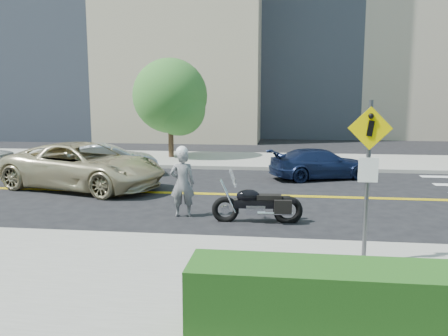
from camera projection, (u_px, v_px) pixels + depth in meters
name	position (u px, v px, depth m)	size (l,w,h in m)	color
ground_plane	(201.00, 194.00, 15.57)	(120.00, 120.00, 0.00)	black
sidewalk_near	(126.00, 280.00, 8.21)	(60.00, 5.00, 0.15)	#9E9B91
sidewalk_far	(228.00, 160.00, 22.90)	(60.00, 5.00, 0.15)	#9E9B91
building_mid	(352.00, 9.00, 38.49)	(18.00, 14.00, 20.00)	#A39984
pedestrian_sign	(368.00, 166.00, 8.55)	(0.78, 0.08, 3.00)	#4C4C51
motorcyclist	(182.00, 182.00, 12.58)	(0.72, 0.54, 1.90)	#A9A9AE
motorcycle	(258.00, 196.00, 12.05)	(2.23, 0.68, 1.36)	black
suv	(84.00, 166.00, 16.28)	(2.64, 5.73, 1.59)	#C5B990
parked_car_silver	(107.00, 160.00, 18.73)	(1.36, 3.90, 1.28)	#B3B7BB
parked_car_blue	(321.00, 164.00, 18.24)	(1.62, 3.97, 1.15)	#182449
tree_far_a	(170.00, 96.00, 22.98)	(3.63, 3.63, 4.95)	#382619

